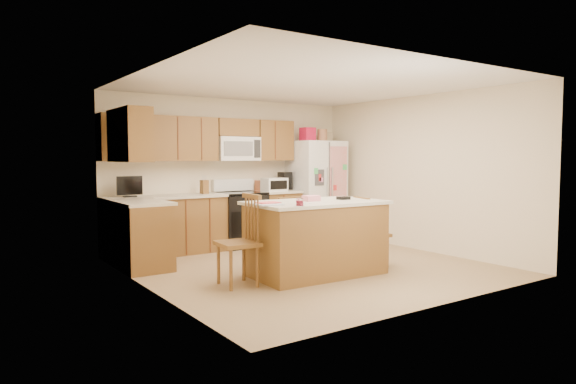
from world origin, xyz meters
TOP-DOWN VIEW (x-y plane):
  - ground at (0.00, 0.00)m, footprint 4.50×4.50m
  - room_shell at (0.00, 0.00)m, footprint 4.60×4.60m
  - cabinetry at (-0.98, 1.79)m, footprint 3.36×1.56m
  - stove at (0.00, 1.94)m, footprint 0.76×0.65m
  - refrigerator at (1.57, 1.87)m, footprint 0.90×0.79m
  - island at (-0.22, -0.43)m, footprint 1.83×1.08m
  - windsor_chair_left at (-1.30, -0.37)m, footprint 0.48×0.50m
  - windsor_chair_back at (-0.23, 0.29)m, footprint 0.46×0.44m
  - windsor_chair_right at (0.70, -0.47)m, footprint 0.48×0.49m

SIDE VIEW (x-z plane):
  - ground at x=0.00m, z-range 0.00..0.00m
  - windsor_chair_back at x=-0.23m, z-range -0.03..0.94m
  - windsor_chair_right at x=0.70m, z-range -0.03..0.94m
  - stove at x=0.00m, z-range -0.09..1.04m
  - island at x=-0.22m, z-range -0.04..1.00m
  - windsor_chair_left at x=-1.30m, z-range -0.03..1.05m
  - cabinetry at x=-0.98m, z-range -0.16..1.99m
  - refrigerator at x=1.57m, z-range -0.10..1.94m
  - room_shell at x=0.00m, z-range 0.18..2.70m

